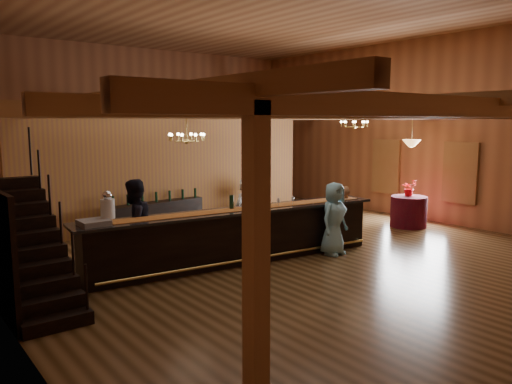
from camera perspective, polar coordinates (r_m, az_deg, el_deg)
floor at (r=12.21m, az=0.86°, el=-6.19°), size 14.00×14.00×0.00m
ceiling at (r=12.10m, az=0.92°, el=19.97°), size 14.00×14.00×0.00m
wall_back at (r=17.84m, az=-13.42°, el=7.02°), size 12.00×0.10×5.50m
wall_right at (r=16.28m, az=17.73°, el=6.78°), size 0.10×14.00×5.50m
beam_grid at (r=12.24m, az=-0.61°, el=9.17°), size 11.90×13.90×0.39m
support_posts at (r=11.53m, az=2.43°, el=1.06°), size 9.20×10.20×3.20m
partition_wall at (r=14.56m, az=-9.33°, el=2.22°), size 9.00×0.18×3.10m
window_right_front at (r=15.45m, az=22.32°, el=2.05°), size 0.12×1.05×1.75m
window_right_back at (r=16.89m, az=14.66°, el=2.85°), size 0.12×1.05×1.75m
staircase at (r=8.94m, az=-24.34°, el=-5.61°), size 1.00×2.80×2.00m
backroom_boxes at (r=16.55m, az=-11.94°, el=-0.73°), size 4.10×0.60×1.10m
tasting_bar at (r=10.71m, az=-2.14°, el=-5.01°), size 6.94×1.62×1.16m
beverage_dispenser at (r=9.60m, az=-16.59°, el=-1.69°), size 0.26×0.26×0.60m
glass_rack_tray at (r=9.46m, az=-18.06°, el=-3.34°), size 0.50×0.50×0.10m
raffle_drum at (r=12.18m, az=9.85°, el=0.01°), size 0.34×0.24×0.30m
bar_bottle_0 at (r=10.65m, az=-2.86°, el=-1.17°), size 0.07×0.07×0.30m
bar_bottle_1 at (r=10.66m, az=-2.76°, el=-1.16°), size 0.07×0.07×0.30m
bar_bottle_2 at (r=11.04m, az=0.69°, el=-0.83°), size 0.07×0.07×0.30m
bar_bottle_3 at (r=11.09m, az=1.09°, el=-0.79°), size 0.07×0.07×0.30m
backbar_shelf at (r=14.08m, az=-11.27°, el=-2.74°), size 2.92×0.84×0.81m
round_table at (r=14.97m, az=17.04°, el=-2.16°), size 1.02×1.02×0.88m
chandelier_left at (r=11.16m, az=-7.93°, el=6.25°), size 0.80×0.80×0.69m
chandelier_right at (r=15.17m, az=11.16°, el=7.66°), size 0.80×0.80×0.42m
pendant_lamp at (r=14.77m, az=17.35°, el=5.36°), size 0.52×0.52×0.90m
bartender at (r=11.58m, az=-1.41°, el=-2.63°), size 0.73×0.61×1.71m
staff_second at (r=10.35m, az=-13.77°, el=-3.71°), size 1.12×1.02×1.86m
guest at (r=11.41m, az=8.90°, el=-3.03°), size 0.89×0.66×1.66m
floor_plant at (r=15.41m, az=0.39°, el=-0.76°), size 0.72×0.58×1.28m
table_flowers at (r=14.97m, az=17.10°, el=0.47°), size 0.47×0.42×0.48m
table_vase at (r=15.00m, az=17.10°, el=0.11°), size 0.16×0.16×0.28m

